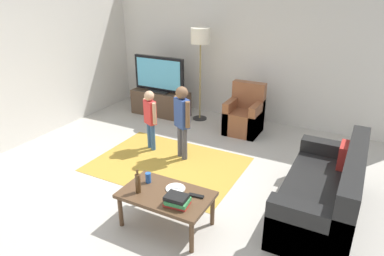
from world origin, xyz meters
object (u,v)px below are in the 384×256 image
tv_stand (161,103)px  tv_remote (196,196)px  bottle (138,183)px  soda_can (148,178)px  book_stack (177,200)px  coffee_table (166,197)px  child_near_tv (150,115)px  couch (328,195)px  tv (159,75)px  floor_lamp (200,41)px  child_center (182,116)px  plate (175,189)px  armchair (245,116)px

tv_stand → tv_remote: bearing=-51.3°
bottle → soda_can: 0.23m
bottle → book_stack: bearing=-0.5°
tv_stand → coffee_table: (1.98, -2.97, 0.13)m
coffee_table → bottle: bottle is taller
child_near_tv → book_stack: size_ratio=3.71×
bottle → coffee_table: bearing=23.2°
tv_stand → coffee_table: size_ratio=1.20×
couch → tv_remote: size_ratio=10.59×
tv_stand → tv: tv is taller
child_near_tv → bottle: child_near_tv is taller
floor_lamp → couch: bearing=-37.8°
bottle → soda_can: bottle is taller
child_center → coffee_table: 1.67m
book_stack → tv_remote: book_stack is taller
tv_remote → plate: 0.27m
armchair → tv_remote: bearing=-80.6°
floor_lamp → child_center: floor_lamp is taller
child_center → coffee_table: size_ratio=1.15×
couch → child_center: size_ratio=1.56×
couch → tv_remote: bearing=-143.5°
floor_lamp → coffee_table: (1.16, -3.12, -1.17)m
armchair → soda_can: armchair is taller
floor_lamp → bottle: 3.51m
child_near_tv → plate: size_ratio=4.52×
armchair → tv_stand: bearing=178.8°
tv → child_center: bearing=-47.2°
floor_lamp → coffee_table: size_ratio=1.78×
book_stack → plate: bearing=123.8°
armchair → bottle: armchair is taller
couch → armchair: (-1.71, 1.92, 0.01)m
couch → plate: (-1.51, -0.90, 0.14)m
book_stack → plate: (-0.16, 0.24, -0.05)m
armchair → coffee_table: bearing=-87.1°
tv → floor_lamp: floor_lamp is taller
child_center → plate: (0.70, -1.39, -0.27)m
child_near_tv → coffee_table: (1.25, -1.54, -0.23)m
coffee_table → plate: (0.05, 0.12, 0.06)m
tv_remote → plate: (-0.27, 0.02, -0.00)m
tv_remote → tv: bearing=121.5°
couch → armchair: bearing=131.7°
tv_stand → plate: tv_stand is taller
child_near_tv → tv_stand: bearing=117.1°
tv_stand → armchair: 1.83m
tv → book_stack: 3.80m
floor_lamp → plate: floor_lamp is taller
child_near_tv → floor_lamp: bearing=86.5°
tv → couch: (3.54, -1.94, -0.56)m
plate → tv_remote: bearing=-4.2°
tv → tv_remote: bearing=-51.1°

